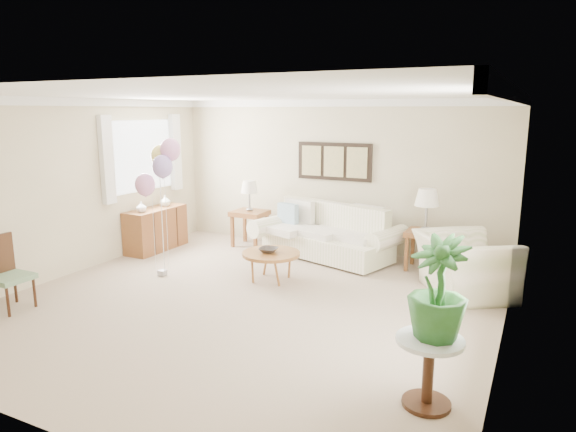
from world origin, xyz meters
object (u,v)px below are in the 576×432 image
object	(u,v)px
sofa	(328,237)
coffee_table	(271,254)
accent_chair	(6,271)
armchair	(464,265)
balloon_cluster	(160,165)

from	to	relation	value
sofa	coffee_table	xyz separation A→B (m)	(-0.27, -1.51, 0.04)
sofa	accent_chair	bearing A→B (deg)	-124.45
coffee_table	armchair	xyz separation A→B (m)	(2.56, 0.67, 0.00)
sofa	coffee_table	bearing A→B (deg)	-100.00
coffee_table	accent_chair	size ratio (longest dim) A/B	0.91
accent_chair	armchair	bearing A→B (deg)	31.64
coffee_table	accent_chair	world-z (taller)	accent_chair
accent_chair	coffee_table	bearing A→B (deg)	44.80
coffee_table	armchair	size ratio (longest dim) A/B	0.69
sofa	accent_chair	world-z (taller)	accent_chair
balloon_cluster	sofa	bearing A→B (deg)	48.67
sofa	armchair	world-z (taller)	sofa
coffee_table	balloon_cluster	size ratio (longest dim) A/B	0.41
sofa	balloon_cluster	xyz separation A→B (m)	(-1.78, -2.03, 1.30)
coffee_table	balloon_cluster	world-z (taller)	balloon_cluster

